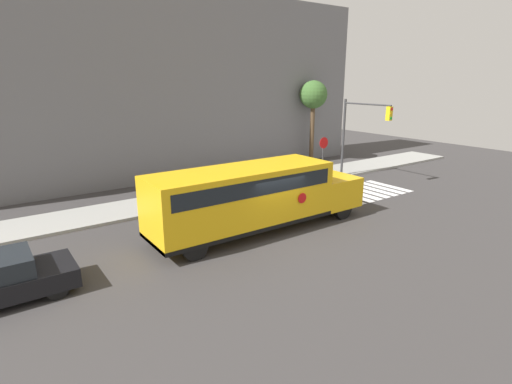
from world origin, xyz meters
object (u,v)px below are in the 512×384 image
(stop_sign, at_px, (323,152))
(tree_near_sidewalk, at_px, (313,97))
(traffic_light, at_px, (359,127))
(school_bus, at_px, (253,195))

(stop_sign, height_order, tree_near_sidewalk, tree_near_sidewalk)
(stop_sign, xyz_separation_m, traffic_light, (1.79, -1.22, 1.57))
(school_bus, distance_m, traffic_light, 11.34)
(stop_sign, distance_m, traffic_light, 2.68)
(stop_sign, bearing_deg, tree_near_sidewalk, 54.07)
(stop_sign, relative_size, traffic_light, 0.55)
(school_bus, distance_m, tree_near_sidewalk, 15.89)
(school_bus, bearing_deg, traffic_light, 18.55)
(traffic_light, height_order, tree_near_sidewalk, tree_near_sidewalk)
(stop_sign, bearing_deg, school_bus, -151.54)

